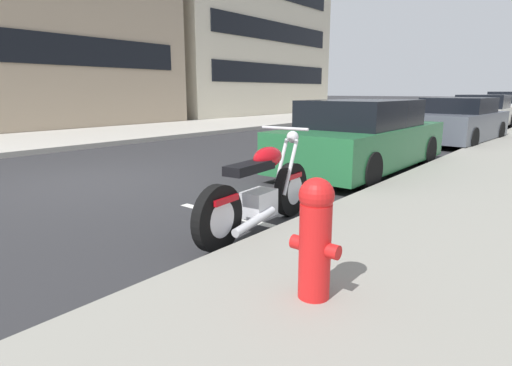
{
  "coord_description": "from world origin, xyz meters",
  "views": [
    {
      "loc": [
        -3.76,
        -6.65,
        1.55
      ],
      "look_at": [
        0.07,
        -3.59,
        0.47
      ],
      "focal_mm": 29.37,
      "sensor_mm": 36.0,
      "label": 1
    }
  ],
  "objects_px": {
    "parked_motorcycle": "(260,193)",
    "parked_car_mid_block": "(363,138)",
    "parked_car_across_street": "(458,122)",
    "parked_car_near_corner": "(482,113)",
    "fire_hydrant": "(315,235)",
    "parked_car_behind_motorcycle": "(508,108)"
  },
  "relations": [
    {
      "from": "parked_car_behind_motorcycle",
      "to": "parked_motorcycle",
      "type": "bearing_deg",
      "value": -178.57
    },
    {
      "from": "parked_car_across_street",
      "to": "fire_hydrant",
      "type": "xyz_separation_m",
      "value": [
        -11.31,
        -1.83,
        -0.05
      ]
    },
    {
      "from": "parked_motorcycle",
      "to": "parked_car_mid_block",
      "type": "bearing_deg",
      "value": 4.07
    },
    {
      "from": "parked_motorcycle",
      "to": "parked_car_behind_motorcycle",
      "type": "xyz_separation_m",
      "value": [
        21.54,
        0.77,
        0.28
      ]
    },
    {
      "from": "parked_car_across_street",
      "to": "parked_motorcycle",
      "type": "bearing_deg",
      "value": -174.23
    },
    {
      "from": "parked_motorcycle",
      "to": "fire_hydrant",
      "type": "distance_m",
      "value": 1.88
    },
    {
      "from": "parked_motorcycle",
      "to": "fire_hydrant",
      "type": "bearing_deg",
      "value": -135.66
    },
    {
      "from": "parked_motorcycle",
      "to": "parked_car_mid_block",
      "type": "xyz_separation_m",
      "value": [
        4.09,
        0.68,
        0.22
      ]
    },
    {
      "from": "parked_car_behind_motorcycle",
      "to": "fire_hydrant",
      "type": "distance_m",
      "value": 22.86
    },
    {
      "from": "parked_car_behind_motorcycle",
      "to": "fire_hydrant",
      "type": "bearing_deg",
      "value": -175.11
    },
    {
      "from": "parked_motorcycle",
      "to": "parked_car_behind_motorcycle",
      "type": "bearing_deg",
      "value": -3.28
    },
    {
      "from": "parked_car_mid_block",
      "to": "parked_car_across_street",
      "type": "height_order",
      "value": "parked_car_mid_block"
    },
    {
      "from": "parked_car_mid_block",
      "to": "fire_hydrant",
      "type": "height_order",
      "value": "parked_car_mid_block"
    },
    {
      "from": "parked_motorcycle",
      "to": "parked_car_mid_block",
      "type": "distance_m",
      "value": 4.15
    },
    {
      "from": "parked_car_mid_block",
      "to": "parked_car_behind_motorcycle",
      "type": "bearing_deg",
      "value": 0.31
    },
    {
      "from": "parked_motorcycle",
      "to": "fire_hydrant",
      "type": "xyz_separation_m",
      "value": [
        -1.21,
        -1.43,
        0.15
      ]
    },
    {
      "from": "parked_car_near_corner",
      "to": "parked_car_behind_motorcycle",
      "type": "distance_m",
      "value": 5.43
    },
    {
      "from": "parked_car_near_corner",
      "to": "fire_hydrant",
      "type": "bearing_deg",
      "value": -173.86
    },
    {
      "from": "parked_motorcycle",
      "to": "parked_car_across_street",
      "type": "bearing_deg",
      "value": -3.05
    },
    {
      "from": "parked_car_across_street",
      "to": "parked_car_near_corner",
      "type": "height_order",
      "value": "parked_car_near_corner"
    },
    {
      "from": "fire_hydrant",
      "to": "parked_car_near_corner",
      "type": "bearing_deg",
      "value": 7.61
    },
    {
      "from": "parked_motorcycle",
      "to": "parked_car_behind_motorcycle",
      "type": "distance_m",
      "value": 21.56
    }
  ]
}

